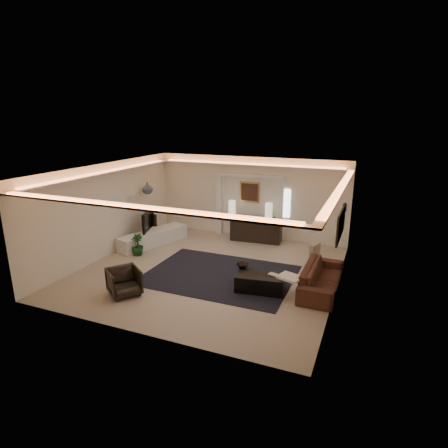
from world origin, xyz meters
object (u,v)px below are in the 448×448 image
at_px(armchair, 124,282).
at_px(sofa, 322,278).
at_px(coffee_table, 260,283).
at_px(console, 256,230).

bearing_deg(armchair, sofa, -27.96).
relative_size(coffee_table, armchair, 1.61).
bearing_deg(armchair, console, 18.22).
relative_size(sofa, armchair, 2.97).
relative_size(console, sofa, 0.79).
xyz_separation_m(coffee_table, armchair, (-3.04, -1.50, 0.14)).
height_order(sofa, coffee_table, sofa).
bearing_deg(console, sofa, -52.51).
relative_size(console, armchair, 2.35).
xyz_separation_m(sofa, coffee_table, (-1.42, -0.64, -0.12)).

